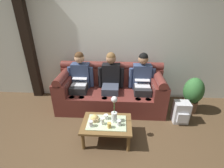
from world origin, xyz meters
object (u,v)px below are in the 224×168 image
(flower_vase, at_px, (114,110))
(cup_near_right, at_px, (91,124))
(snack_bowl, at_px, (95,118))
(cup_far_right, at_px, (102,121))
(person_left, at_px, (80,79))
(backpack_right, at_px, (181,112))
(cup_near_left, at_px, (109,125))
(potted_plant, at_px, (193,94))
(person_right, at_px, (142,80))
(cup_far_center, at_px, (106,117))
(person_middle, at_px, (111,79))
(couch, at_px, (111,91))
(cup_far_left, at_px, (119,123))

(flower_vase, height_order, cup_near_right, flower_vase)
(snack_bowl, height_order, cup_far_right, cup_far_right)
(snack_bowl, bearing_deg, person_left, 114.66)
(backpack_right, bearing_deg, flower_vase, -158.25)
(cup_near_left, height_order, potted_plant, potted_plant)
(person_left, bearing_deg, person_right, 0.00)
(cup_far_center, bearing_deg, person_middle, 88.84)
(person_right, bearing_deg, person_middle, 179.94)
(couch, height_order, cup_far_right, couch)
(person_left, height_order, backpack_right, person_left)
(cup_far_left, bearing_deg, person_right, 67.14)
(person_middle, relative_size, person_right, 1.00)
(cup_near_right, distance_m, backpack_right, 1.77)
(cup_near_left, distance_m, cup_far_right, 0.14)
(snack_bowl, height_order, cup_far_center, snack_bowl)
(person_right, distance_m, cup_far_right, 1.33)
(person_middle, height_order, cup_near_left, person_middle)
(flower_vase, bearing_deg, person_left, 128.01)
(person_right, relative_size, cup_far_right, 10.34)
(cup_near_right, bearing_deg, person_right, 51.79)
(snack_bowl, bearing_deg, cup_far_right, -30.64)
(snack_bowl, distance_m, backpack_right, 1.69)
(cup_near_left, xyz_separation_m, cup_far_right, (-0.12, 0.08, 0.02))
(couch, relative_size, cup_far_center, 28.17)
(backpack_right, bearing_deg, person_middle, 160.35)
(person_left, height_order, cup_far_left, person_left)
(cup_far_right, bearing_deg, cup_far_center, 72.86)
(couch, relative_size, flower_vase, 4.83)
(cup_near_right, height_order, potted_plant, potted_plant)
(person_right, xyz_separation_m, cup_far_left, (-0.46, -1.10, -0.26))
(person_left, relative_size, potted_plant, 1.57)
(backpack_right, xyz_separation_m, potted_plant, (0.33, 0.38, 0.22))
(cup_far_right, relative_size, potted_plant, 0.15)
(potted_plant, bearing_deg, person_left, 177.26)
(backpack_right, bearing_deg, person_left, 166.43)
(flower_vase, height_order, cup_far_right, flower_vase)
(flower_vase, xyz_separation_m, cup_far_left, (0.08, -0.10, -0.17))
(person_right, relative_size, potted_plant, 1.57)
(person_right, bearing_deg, cup_far_right, -123.66)
(couch, xyz_separation_m, backpack_right, (1.39, -0.50, -0.15))
(cup_far_center, height_order, potted_plant, potted_plant)
(cup_near_left, relative_size, cup_far_center, 1.07)
(cup_far_center, bearing_deg, flower_vase, -20.68)
(cup_far_right, bearing_deg, couch, 86.74)
(couch, distance_m, cup_near_left, 1.17)
(flower_vase, distance_m, backpack_right, 1.42)
(cup_near_right, xyz_separation_m, cup_far_center, (0.22, 0.20, -0.01))
(person_left, relative_size, cup_near_right, 12.68)
(snack_bowl, bearing_deg, cup_near_left, -31.97)
(person_left, xyz_separation_m, cup_far_left, (0.87, -1.10, -0.26))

